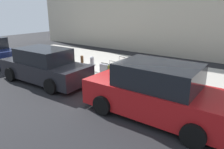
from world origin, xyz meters
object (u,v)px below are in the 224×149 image
Objects in this scene: suitcase_olive_6 at (112,71)px; suitcase_maroon_3 at (141,74)px; suitcase_red_5 at (122,70)px; suitcase_silver_0 at (177,81)px; bollard_post at (82,63)px; parked_car_red_0 at (157,92)px; parked_car_charcoal_1 at (44,66)px; suitcase_black_1 at (164,79)px; fire_hydrant at (92,64)px; suitcase_silver_7 at (105,69)px; suitcase_navy_4 at (131,72)px; suitcase_teal_2 at (151,76)px.

suitcase_maroon_3 is at bearing -176.90° from suitcase_olive_6.
suitcase_olive_6 is at bearing 11.94° from suitcase_red_5.
suitcase_silver_0 is 2.63m from suitcase_red_5.
bollard_post is 5.57m from parked_car_red_0.
suitcase_maroon_3 reaches higher than bollard_post.
parked_car_charcoal_1 is at bearing 21.96° from suitcase_silver_0.
suitcase_black_1 is 1.34× the size of fire_hydrant.
suitcase_red_5 is 1.31× the size of bollard_post.
bollard_post is (1.38, 0.18, 0.13)m from suitcase_silver_7.
parked_car_red_0 reaches higher than suitcase_silver_7.
parked_car_charcoal_1 is (3.34, 2.16, 0.23)m from suitcase_navy_4.
parked_car_red_0 is at bearing 136.04° from suitcase_navy_4.
suitcase_red_5 is (0.52, -0.07, 0.02)m from suitcase_navy_4.
suitcase_maroon_3 reaches higher than suitcase_silver_0.
suitcase_olive_6 is (0.50, 0.11, -0.13)m from suitcase_red_5.
suitcase_black_1 is 1.05× the size of suitcase_red_5.
suitcase_olive_6 is at bearing 2.01° from suitcase_navy_4.
fire_hydrant is 1.03× the size of bollard_post.
suitcase_maroon_3 is at bearing -177.29° from bollard_post.
suitcase_maroon_3 is 4.44m from parked_car_charcoal_1.
suitcase_silver_7 is (1.03, 0.00, -0.13)m from suitcase_red_5.
suitcase_teal_2 is 1.53m from suitcase_red_5.
parked_car_charcoal_1 is at bearing 42.56° from suitcase_olive_6.
suitcase_teal_2 is at bearing 4.71° from suitcase_black_1.
suitcase_teal_2 reaches higher than suitcase_silver_0.
suitcase_maroon_3 reaches higher than suitcase_red_5.
suitcase_silver_7 is at bearing -11.15° from suitcase_olive_6.
suitcase_red_5 is at bearing -168.06° from suitcase_olive_6.
fire_hydrant is at bearing -0.90° from suitcase_teal_2.
parked_car_charcoal_1 is (3.84, 2.21, 0.24)m from suitcase_maroon_3.
suitcase_silver_0 reaches higher than suitcase_olive_6.
suitcase_black_1 reaches higher than suitcase_teal_2.
suitcase_silver_7 is at bearing -0.58° from suitcase_silver_0.
suitcase_silver_0 is 0.95× the size of suitcase_maroon_3.
suitcase_black_1 is 1.06m from suitcase_maroon_3.
suitcase_silver_0 is 0.21× the size of parked_car_red_0.
parked_car_charcoal_1 reaches higher than fire_hydrant.
fire_hydrant is 0.17× the size of parked_car_charcoal_1.
suitcase_red_5 is 1.79× the size of suitcase_silver_7.
suitcase_silver_7 is 1.39m from bollard_post.
fire_hydrant is at bearing 0.25° from suitcase_maroon_3.
suitcase_silver_0 is 0.96× the size of suitcase_red_5.
suitcase_teal_2 reaches higher than suitcase_navy_4.
suitcase_navy_4 reaches higher than bollard_post.
suitcase_red_5 is 0.53m from suitcase_olive_6.
parked_car_red_0 is (-4.61, 2.20, 0.24)m from fire_hydrant.
parked_car_charcoal_1 is at bearing 66.08° from fire_hydrant.
suitcase_navy_4 is at bearing 5.33° from suitcase_maroon_3.
parked_car_charcoal_1 is at bearing 78.65° from bollard_post.
suitcase_red_5 reaches higher than fire_hydrant.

